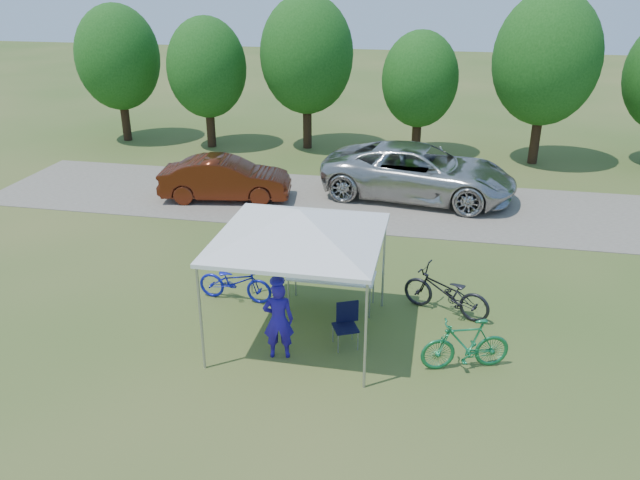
{
  "coord_description": "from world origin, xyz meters",
  "views": [
    {
      "loc": [
        2.53,
        -10.65,
        6.85
      ],
      "look_at": [
        -0.0,
        2.0,
        1.25
      ],
      "focal_mm": 35.0,
      "sensor_mm": 36.0,
      "label": 1
    }
  ],
  "objects_px": {
    "cyclist": "(278,320)",
    "bike_blue": "(235,282)",
    "bike_green": "(466,344)",
    "sedan": "(226,179)",
    "folding_table": "(331,277)",
    "cooler": "(321,267)",
    "bike_dark": "(446,292)",
    "folding_chair": "(346,321)",
    "minivan": "(419,172)"
  },
  "relations": [
    {
      "from": "folding_chair",
      "to": "sedan",
      "type": "distance_m",
      "value": 9.24
    },
    {
      "from": "folding_chair",
      "to": "bike_blue",
      "type": "bearing_deg",
      "value": 129.8
    },
    {
      "from": "bike_blue",
      "to": "sedan",
      "type": "height_order",
      "value": "sedan"
    },
    {
      "from": "sedan",
      "to": "bike_blue",
      "type": "bearing_deg",
      "value": -168.27
    },
    {
      "from": "cooler",
      "to": "minivan",
      "type": "xyz_separation_m",
      "value": [
        1.69,
        7.63,
        -0.07
      ]
    },
    {
      "from": "minivan",
      "to": "bike_dark",
      "type": "bearing_deg",
      "value": -164.6
    },
    {
      "from": "folding_table",
      "to": "folding_chair",
      "type": "xyz_separation_m",
      "value": [
        0.56,
        -1.41,
        -0.21
      ]
    },
    {
      "from": "cooler",
      "to": "bike_dark",
      "type": "bearing_deg",
      "value": 3.7
    },
    {
      "from": "cyclist",
      "to": "folding_table",
      "type": "bearing_deg",
      "value": -119.28
    },
    {
      "from": "folding_chair",
      "to": "sedan",
      "type": "relative_size",
      "value": 0.21
    },
    {
      "from": "cooler",
      "to": "bike_blue",
      "type": "relative_size",
      "value": 0.28
    },
    {
      "from": "cyclist",
      "to": "bike_blue",
      "type": "distance_m",
      "value": 2.53
    },
    {
      "from": "folding_table",
      "to": "sedan",
      "type": "height_order",
      "value": "sedan"
    },
    {
      "from": "folding_chair",
      "to": "minivan",
      "type": "xyz_separation_m",
      "value": [
        0.91,
        9.04,
        0.36
      ]
    },
    {
      "from": "folding_table",
      "to": "bike_blue",
      "type": "relative_size",
      "value": 1.09
    },
    {
      "from": "bike_green",
      "to": "cooler",
      "type": "bearing_deg",
      "value": -138.34
    },
    {
      "from": "minivan",
      "to": "sedan",
      "type": "xyz_separation_m",
      "value": [
        -6.07,
        -1.39,
        -0.17
      ]
    },
    {
      "from": "minivan",
      "to": "cyclist",
      "type": "bearing_deg",
      "value": 175.61
    },
    {
      "from": "folding_table",
      "to": "bike_dark",
      "type": "bearing_deg",
      "value": 4.03
    },
    {
      "from": "bike_dark",
      "to": "sedan",
      "type": "distance_m",
      "value": 9.32
    },
    {
      "from": "folding_table",
      "to": "bike_dark",
      "type": "height_order",
      "value": "bike_dark"
    },
    {
      "from": "bike_blue",
      "to": "bike_dark",
      "type": "relative_size",
      "value": 0.88
    },
    {
      "from": "minivan",
      "to": "sedan",
      "type": "bearing_deg",
      "value": 110.66
    },
    {
      "from": "folding_chair",
      "to": "bike_dark",
      "type": "height_order",
      "value": "bike_dark"
    },
    {
      "from": "bike_blue",
      "to": "cyclist",
      "type": "bearing_deg",
      "value": -138.51
    },
    {
      "from": "cooler",
      "to": "minivan",
      "type": "distance_m",
      "value": 7.82
    },
    {
      "from": "sedan",
      "to": "folding_table",
      "type": "bearing_deg",
      "value": -152.8
    },
    {
      "from": "folding_table",
      "to": "folding_chair",
      "type": "distance_m",
      "value": 1.53
    },
    {
      "from": "cooler",
      "to": "bike_dark",
      "type": "xyz_separation_m",
      "value": [
        2.69,
        0.17,
        -0.43
      ]
    },
    {
      "from": "cyclist",
      "to": "minivan",
      "type": "height_order",
      "value": "minivan"
    },
    {
      "from": "bike_dark",
      "to": "minivan",
      "type": "distance_m",
      "value": 7.53
    },
    {
      "from": "cyclist",
      "to": "bike_blue",
      "type": "relative_size",
      "value": 0.92
    },
    {
      "from": "cooler",
      "to": "bike_blue",
      "type": "distance_m",
      "value": 2.01
    },
    {
      "from": "cooler",
      "to": "sedan",
      "type": "xyz_separation_m",
      "value": [
        -4.38,
        6.24,
        -0.25
      ]
    },
    {
      "from": "folding_table",
      "to": "folding_chair",
      "type": "bearing_deg",
      "value": -68.5
    },
    {
      "from": "bike_green",
      "to": "sedan",
      "type": "xyz_separation_m",
      "value": [
        -7.45,
        8.05,
        0.19
      ]
    },
    {
      "from": "folding_table",
      "to": "bike_dark",
      "type": "distance_m",
      "value": 2.48
    },
    {
      "from": "bike_green",
      "to": "sedan",
      "type": "height_order",
      "value": "sedan"
    },
    {
      "from": "folding_table",
      "to": "bike_blue",
      "type": "xyz_separation_m",
      "value": [
        -2.17,
        -0.13,
        -0.28
      ]
    },
    {
      "from": "folding_table",
      "to": "minivan",
      "type": "relative_size",
      "value": 0.31
    },
    {
      "from": "bike_green",
      "to": "folding_table",
      "type": "bearing_deg",
      "value": -140.25
    },
    {
      "from": "cooler",
      "to": "bike_blue",
      "type": "bearing_deg",
      "value": -176.23
    },
    {
      "from": "bike_green",
      "to": "bike_dark",
      "type": "distance_m",
      "value": 2.01
    },
    {
      "from": "sedan",
      "to": "minivan",
      "type": "bearing_deg",
      "value": -86.33
    },
    {
      "from": "bike_green",
      "to": "minivan",
      "type": "bearing_deg",
      "value": 170.39
    },
    {
      "from": "folding_chair",
      "to": "bike_green",
      "type": "xyz_separation_m",
      "value": [
        2.29,
        -0.39,
        -0.01
      ]
    },
    {
      "from": "bike_green",
      "to": "bike_blue",
      "type": "bearing_deg",
      "value": -126.4
    },
    {
      "from": "cooler",
      "to": "cyclist",
      "type": "distance_m",
      "value": 2.15
    },
    {
      "from": "minivan",
      "to": "folding_table",
      "type": "bearing_deg",
      "value": 176.89
    },
    {
      "from": "cooler",
      "to": "bike_blue",
      "type": "height_order",
      "value": "cooler"
    }
  ]
}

